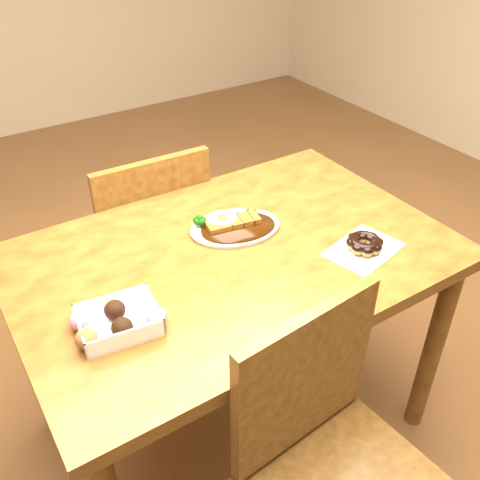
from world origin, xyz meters
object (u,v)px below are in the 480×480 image
donut_box (117,321)px  table (234,279)px  chair_near (336,467)px  pon_de_ring (365,244)px  chair_far (147,243)px  katsu_curry_plate (233,226)px

donut_box → table: bearing=16.1°
chair_near → pon_de_ring: bearing=38.3°
chair_far → katsu_curry_plate: (0.10, -0.44, 0.29)m
chair_near → donut_box: (-0.33, 0.42, 0.30)m
pon_de_ring → chair_near: bearing=-136.9°
table → chair_far: (-0.05, 0.53, -0.17)m
table → pon_de_ring: size_ratio=5.02×
chair_far → pon_de_ring: (0.35, -0.73, 0.29)m
chair_near → pon_de_ring: size_ratio=3.64×
katsu_curry_plate → table: bearing=-121.7°
table → donut_box: size_ratio=5.74×
chair_near → donut_box: size_ratio=4.16×
table → chair_near: bearing=-96.3°
chair_far → chair_near: size_ratio=1.00×
table → donut_box: (-0.39, -0.11, 0.12)m
chair_far → chair_near: bearing=91.3°
chair_far → pon_de_ring: bearing=118.0°
katsu_curry_plate → pon_de_ring: katsu_curry_plate is taller
table → chair_near: 0.57m
katsu_curry_plate → pon_de_ring: (0.25, -0.28, 0.01)m
chair_near → katsu_curry_plate: bearing=74.6°
pon_de_ring → katsu_curry_plate: bearing=131.3°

